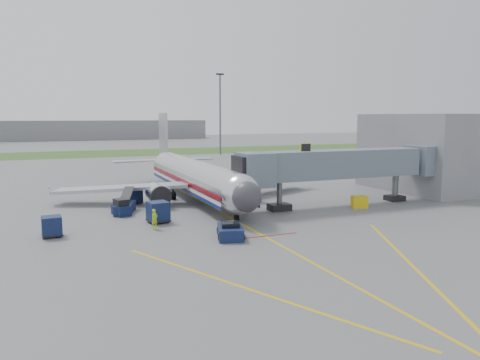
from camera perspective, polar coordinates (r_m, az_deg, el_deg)
name	(u,v)px	position (r m, az deg, el deg)	size (l,w,h in m)	color
ground	(245,226)	(41.94, 0.61, -5.60)	(400.00, 400.00, 0.00)	#565659
grass_strip	(113,153)	(128.91, -15.25, 3.18)	(300.00, 25.00, 0.01)	#2D4C1E
apron_markings	(284,247)	(35.47, 5.34, -8.13)	(21.52, 50.00, 0.01)	gold
airliner	(195,176)	(55.61, -5.54, 0.44)	(32.10, 35.67, 10.25)	silver
jet_bridge	(336,165)	(51.66, 11.65, 1.80)	(25.30, 4.00, 6.90)	slate
terminal	(425,152)	(66.30, 21.60, 3.16)	(10.00, 16.00, 10.00)	slate
light_mast_right	(220,112)	(119.78, -2.43, 8.28)	(2.00, 0.44, 20.40)	#595B60
distant_terminal	(62,130)	(207.71, -20.86, 5.69)	(120.00, 14.00, 8.00)	slate
pushback_tug	(230,231)	(37.65, -1.19, -6.30)	(2.76, 3.58, 1.32)	#0D0F3A
baggage_tug	(121,208)	(47.68, -14.30, -3.33)	(1.74, 2.55, 1.63)	#0D0F3A
baggage_cart_a	(158,212)	(43.63, -9.96, -3.86)	(2.05, 2.05, 1.94)	#0D0F3A
baggage_cart_b	(134,196)	(53.65, -12.84, -1.91)	(2.02, 2.02, 1.70)	#0D0F3A
baggage_cart_c	(52,226)	(40.98, -21.97, -5.27)	(1.64, 1.64, 1.68)	#0D0F3A
belt_loader	(125,207)	(48.78, -13.83, -3.24)	(2.78, 4.88, 2.31)	#0D0F3A
ground_power_cart	(359,202)	(51.56, 14.34, -2.61)	(1.83, 1.47, 1.27)	gold
ramp_worker	(155,219)	(41.13, -10.37, -4.73)	(0.65, 0.42, 1.77)	#A1CC18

